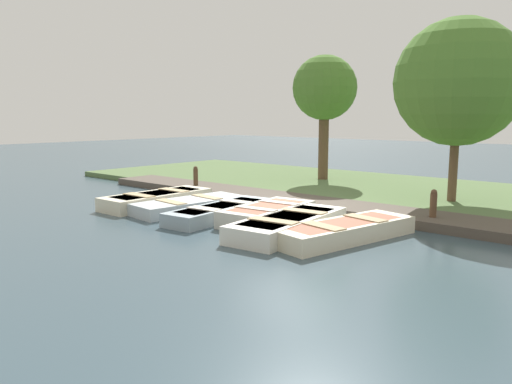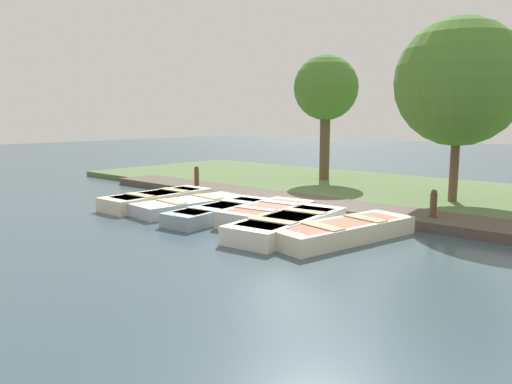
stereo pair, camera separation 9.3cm
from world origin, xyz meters
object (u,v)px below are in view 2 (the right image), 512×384
object	(u,v)px
rowboat_2	(221,211)
mooring_post_near	(197,179)
park_tree_far_left	(326,89)
rowboat_1	(190,205)
rowboat_3	(267,214)
mooring_post_far	(433,208)
park_tree_left	(459,82)
rowboat_0	(158,199)
rowboat_5	(344,231)
rowboat_4	(288,224)

from	to	relation	value
rowboat_2	mooring_post_near	distance (m)	4.66
rowboat_2	park_tree_far_left	distance (m)	8.15
rowboat_1	rowboat_3	bearing A→B (deg)	102.95
rowboat_1	park_tree_far_left	distance (m)	7.90
rowboat_1	mooring_post_near	world-z (taller)	mooring_post_near
mooring_post_near	mooring_post_far	bearing A→B (deg)	90.00
mooring_post_near	rowboat_2	bearing A→B (deg)	55.67
rowboat_2	mooring_post_near	bearing A→B (deg)	-129.92
rowboat_2	rowboat_3	world-z (taller)	rowboat_3
rowboat_2	park_tree_left	bearing A→B (deg)	138.21
mooring_post_far	park_tree_far_left	size ratio (longest dim) A/B	0.18
rowboat_0	mooring_post_far	world-z (taller)	mooring_post_far
rowboat_0	rowboat_2	size ratio (longest dim) A/B	0.98
rowboat_0	rowboat_2	distance (m)	2.67
rowboat_1	rowboat_5	xyz separation A→B (m)	(-0.03, 4.92, 0.03)
rowboat_1	rowboat_3	xyz separation A→B (m)	(-0.31, 2.55, 0.04)
mooring_post_far	park_tree_far_left	world-z (taller)	park_tree_far_left
rowboat_3	rowboat_5	xyz separation A→B (m)	(0.29, 2.37, -0.02)
mooring_post_near	mooring_post_far	size ratio (longest dim) A/B	1.00
mooring_post_near	park_tree_left	world-z (taller)	park_tree_left
rowboat_1	rowboat_4	distance (m)	3.67
park_tree_far_left	rowboat_3	bearing A→B (deg)	22.85
rowboat_1	mooring_post_far	bearing A→B (deg)	119.30
mooring_post_far	rowboat_5	bearing A→B (deg)	-20.13
rowboat_0	rowboat_3	distance (m)	3.91
rowboat_3	park_tree_far_left	bearing A→B (deg)	-162.99
rowboat_4	rowboat_5	size ratio (longest dim) A/B	0.99
rowboat_1	park_tree_left	world-z (taller)	park_tree_left
rowboat_3	mooring_post_far	distance (m)	3.96
rowboat_5	park_tree_left	world-z (taller)	park_tree_left
rowboat_4	park_tree_left	distance (m)	6.68
rowboat_1	mooring_post_near	distance (m)	3.58
park_tree_far_left	rowboat_2	bearing A→B (deg)	12.79
rowboat_0	rowboat_4	xyz separation A→B (m)	(0.21, 5.01, 0.00)
rowboat_1	rowboat_4	xyz separation A→B (m)	(0.28, 3.66, 0.03)
park_tree_left	mooring_post_far	bearing A→B (deg)	11.39
rowboat_1	rowboat_2	size ratio (longest dim) A/B	0.95
rowboat_2	rowboat_5	world-z (taller)	rowboat_5
rowboat_4	park_tree_far_left	world-z (taller)	park_tree_far_left
rowboat_1	mooring_post_far	size ratio (longest dim) A/B	3.67
rowboat_0	rowboat_2	xyz separation A→B (m)	(0.04, 2.67, -0.03)
rowboat_0	park_tree_left	distance (m)	9.15
mooring_post_near	park_tree_left	distance (m)	8.83
mooring_post_far	park_tree_far_left	xyz separation A→B (m)	(-4.59, -6.15, 3.15)
rowboat_2	mooring_post_near	xyz separation A→B (m)	(-2.63, -3.84, 0.27)
rowboat_5	mooring_post_near	xyz separation A→B (m)	(-2.49, -7.44, 0.25)
rowboat_2	rowboat_4	world-z (taller)	rowboat_4
rowboat_0	rowboat_1	distance (m)	1.35
rowboat_2	rowboat_3	bearing A→B (deg)	103.27
rowboat_4	mooring_post_far	world-z (taller)	mooring_post_far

